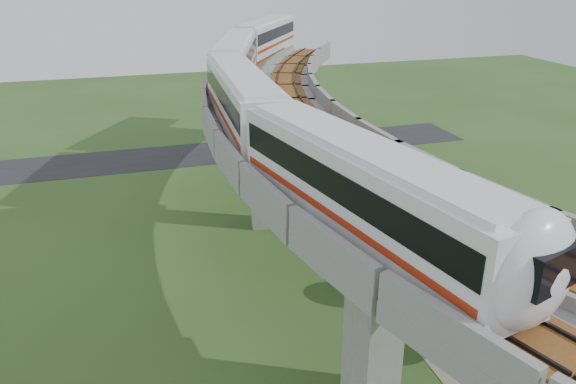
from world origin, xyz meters
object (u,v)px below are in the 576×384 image
(metro_train, at_px, (267,76))
(car_red, at_px, (494,245))
(car_white, at_px, (552,371))
(car_dark, at_px, (396,208))

(metro_train, distance_m, car_red, 20.98)
(car_white, bearing_deg, metro_train, 71.50)
(metro_train, bearing_deg, car_white, -66.57)
(car_white, height_order, car_red, car_red)
(car_red, relative_size, car_dark, 0.88)
(metro_train, xyz_separation_m, car_red, (15.00, -8.82, -11.72))
(car_red, xyz_separation_m, car_dark, (-3.97, 8.17, 0.00))
(car_white, bearing_deg, car_red, 24.22)
(car_red, height_order, car_dark, car_dark)
(car_red, bearing_deg, metro_train, -176.12)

